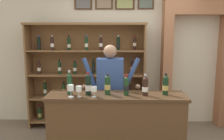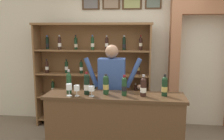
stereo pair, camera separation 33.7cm
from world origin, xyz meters
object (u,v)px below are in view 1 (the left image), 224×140
tasting_bottle_chianti (126,86)px  tasting_bottle_rosso (145,86)px  tasting_bottle_riserva (107,84)px  wine_glass_left (71,89)px  tasting_bottle_vin_santo (88,84)px  wine_glass_right (79,89)px  shopkeeper (110,86)px  wine_glass_spare (94,90)px  tasting_counter (116,130)px  wine_shelf (86,73)px  tasting_bottle_bianco (166,85)px  tasting_bottle_brunello (70,84)px

tasting_bottle_chianti → tasting_bottle_rosso: size_ratio=0.96×
tasting_bottle_riserva → wine_glass_left: (-0.47, -0.15, -0.02)m
tasting_bottle_vin_santo → wine_glass_right: tasting_bottle_vin_santo is taller
shopkeeper → wine_glass_right: shopkeeper is taller
tasting_bottle_riserva → wine_glass_right: (-0.37, -0.14, -0.03)m
tasting_bottle_rosso → wine_glass_spare: size_ratio=2.09×
tasting_counter → wine_glass_right: bearing=-165.3°
tasting_counter → tasting_bottle_riserva: 0.65m
wine_shelf → wine_glass_right: wine_shelf is taller
wine_shelf → tasting_bottle_bianco: (1.24, -1.33, 0.09)m
tasting_bottle_chianti → wine_glass_spare: size_ratio=2.00×
wine_glass_left → wine_shelf: bearing=89.8°
tasting_bottle_vin_santo → wine_glass_spare: bearing=-47.1°
wine_shelf → tasting_bottle_chianti: wine_shelf is taller
tasting_bottle_brunello → tasting_bottle_vin_santo: tasting_bottle_brunello is taller
tasting_bottle_rosso → wine_glass_spare: tasting_bottle_rosso is taller
wine_shelf → tasting_counter: 1.57m
tasting_bottle_bianco → wine_glass_right: 1.16m
tasting_bottle_brunello → tasting_bottle_vin_santo: bearing=-4.7°
wine_shelf → tasting_bottle_rosso: (0.96, -1.38, 0.09)m
tasting_bottle_brunello → wine_glass_left: tasting_bottle_brunello is taller
wine_shelf → tasting_bottle_bianco: bearing=-47.0°
wine_shelf → wine_glass_right: (0.09, -1.48, 0.06)m
tasting_bottle_brunello → wine_glass_left: size_ratio=2.03×
tasting_bottle_riserva → tasting_bottle_rosso: bearing=-4.6°
tasting_bottle_brunello → wine_glass_right: tasting_bottle_brunello is taller
tasting_counter → tasting_bottle_riserva: tasting_bottle_riserva is taller
tasting_bottle_rosso → tasting_bottle_bianco: 0.28m
wine_shelf → wine_glass_spare: size_ratio=16.15×
shopkeeper → wine_glass_left: shopkeeper is taller
tasting_counter → tasting_bottle_vin_santo: tasting_bottle_vin_santo is taller
shopkeeper → tasting_bottle_riserva: size_ratio=5.99×
wine_shelf → tasting_bottle_chianti: size_ratio=8.06×
tasting_bottle_vin_santo → tasting_bottle_bianco: (1.03, 0.05, -0.01)m
wine_glass_right → wine_glass_left: 0.10m
shopkeeper → wine_glass_spare: size_ratio=11.92×
tasting_bottle_bianco → wine_glass_left: 1.26m
tasting_bottle_rosso → wine_glass_right: (-0.87, -0.10, -0.03)m
tasting_bottle_rosso → tasting_bottle_bianco: tasting_bottle_bianco is taller
wine_shelf → tasting_bottle_bianco: 1.82m
wine_glass_spare → tasting_bottle_bianco: bearing=8.2°
tasting_bottle_vin_santo → tasting_bottle_bianco: bearing=2.5°
wine_shelf → tasting_bottle_rosso: wine_shelf is taller
tasting_bottle_chianti → tasting_bottle_brunello: bearing=178.5°
tasting_bottle_bianco → wine_glass_right: (-1.15, -0.14, -0.03)m
shopkeeper → tasting_bottle_chianti: bearing=-65.7°
shopkeeper → tasting_bottle_rosso: shopkeeper is taller
wine_glass_right → tasting_bottle_vin_santo: bearing=41.0°
tasting_bottle_vin_santo → tasting_bottle_riserva: tasting_bottle_vin_santo is taller
wine_glass_left → tasting_bottle_bianco: bearing=6.9°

